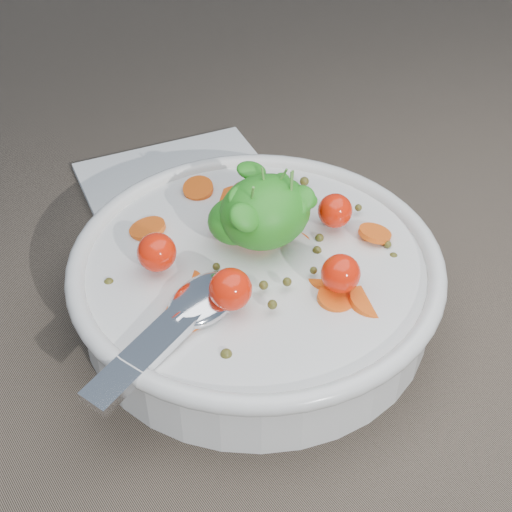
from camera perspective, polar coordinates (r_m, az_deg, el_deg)
ground at (r=0.58m, az=-1.51°, el=-4.00°), size 6.00×6.00×0.00m
bowl at (r=0.55m, az=-0.02°, el=-1.82°), size 0.31×0.29×0.12m
napkin at (r=0.71m, az=-5.97°, el=5.54°), size 0.21×0.19×0.01m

